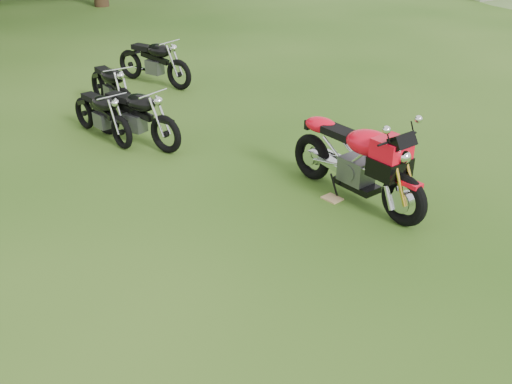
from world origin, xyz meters
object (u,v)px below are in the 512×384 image
Objects in this scene: sport_motorcycle at (356,154)px; vintage_moto_a at (101,112)px; vintage_moto_b at (111,85)px; vintage_moto_d at (153,60)px; plywood_board at (332,198)px; vintage_moto_c at (133,114)px.

sport_motorcycle reaches higher than vintage_moto_a.
vintage_moto_b is 1.84m from vintage_moto_d.
plywood_board is 0.14× the size of vintage_moto_b.
plywood_board is at bearing 2.20° from vintage_moto_c.
vintage_moto_d is at bearing 130.55° from vintage_moto_a.
vintage_moto_a is 0.65m from vintage_moto_c.
vintage_moto_b is 1.91m from vintage_moto_c.
vintage_moto_d reaches higher than vintage_moto_c.
vintage_moto_a is 0.94× the size of vintage_moto_b.
sport_motorcycle reaches higher than vintage_moto_c.
plywood_board is 5.47m from vintage_moto_b.
vintage_moto_b reaches higher than vintage_moto_a.
plywood_board is 3.78m from vintage_moto_c.
plywood_board is 0.13× the size of vintage_moto_c.
vintage_moto_d is (-2.13, 2.78, 0.02)m from vintage_moto_c.
vintage_moto_c is at bearing 26.46° from vintage_moto_a.
plywood_board is (-0.24, -0.16, -0.68)m from sport_motorcycle.
vintage_moto_d is (-6.11, 2.58, -0.14)m from sport_motorcycle.
sport_motorcycle reaches higher than vintage_moto_d.
sport_motorcycle is 5.65m from vintage_moto_b.
vintage_moto_a is at bearing -157.18° from sport_motorcycle.
vintage_moto_d is (-1.50, 2.92, 0.08)m from vintage_moto_a.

